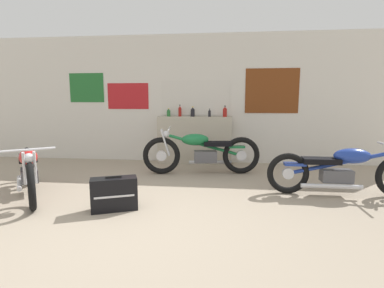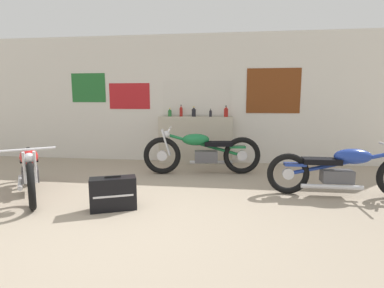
% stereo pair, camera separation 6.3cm
% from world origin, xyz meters
% --- Properties ---
extents(ground_plane, '(24.00, 24.00, 0.00)m').
position_xyz_m(ground_plane, '(0.00, 0.00, 0.00)').
color(ground_plane, gray).
extents(wall_back, '(10.00, 0.07, 2.80)m').
position_xyz_m(wall_back, '(0.01, 3.67, 1.40)').
color(wall_back, silver).
rests_on(wall_back, ground_plane).
extents(sill_counter, '(1.61, 0.28, 1.03)m').
position_xyz_m(sill_counter, '(0.32, 3.49, 0.51)').
color(sill_counter, '#B7AD99').
rests_on(sill_counter, ground_plane).
extents(bottle_leftmost, '(0.08, 0.08, 0.18)m').
position_xyz_m(bottle_leftmost, '(-0.26, 3.50, 1.11)').
color(bottle_leftmost, '#23662D').
rests_on(bottle_leftmost, sill_counter).
extents(bottle_left_center, '(0.07, 0.07, 0.25)m').
position_xyz_m(bottle_left_center, '(-0.01, 3.51, 1.14)').
color(bottle_left_center, maroon).
rests_on(bottle_left_center, sill_counter).
extents(bottle_center, '(0.09, 0.09, 0.22)m').
position_xyz_m(bottle_center, '(0.28, 3.45, 1.12)').
color(bottle_center, black).
rests_on(bottle_center, sill_counter).
extents(bottle_right_center, '(0.06, 0.06, 0.17)m').
position_xyz_m(bottle_right_center, '(0.64, 3.47, 1.10)').
color(bottle_right_center, black).
rests_on(bottle_right_center, sill_counter).
extents(bottle_rightmost, '(0.09, 0.09, 0.24)m').
position_xyz_m(bottle_rightmost, '(0.97, 3.45, 1.13)').
color(bottle_rightmost, maroon).
rests_on(bottle_rightmost, sill_counter).
extents(motorcycle_red, '(1.26, 1.65, 0.78)m').
position_xyz_m(motorcycle_red, '(-1.83, 0.94, 0.39)').
color(motorcycle_red, black).
rests_on(motorcycle_red, ground_plane).
extents(motorcycle_green, '(2.20, 0.65, 0.88)m').
position_xyz_m(motorcycle_green, '(0.55, 2.53, 0.42)').
color(motorcycle_green, black).
rests_on(motorcycle_green, ground_plane).
extents(motorcycle_blue, '(2.15, 0.64, 0.77)m').
position_xyz_m(motorcycle_blue, '(2.70, 1.48, 0.39)').
color(motorcycle_blue, black).
rests_on(motorcycle_blue, ground_plane).
extents(hard_case_black, '(0.61, 0.43, 0.45)m').
position_xyz_m(hard_case_black, '(-0.39, 0.53, 0.21)').
color(hard_case_black, black).
rests_on(hard_case_black, ground_plane).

